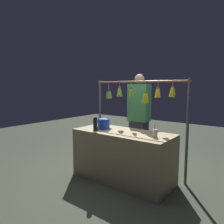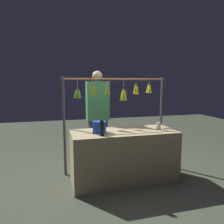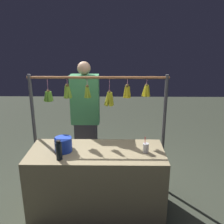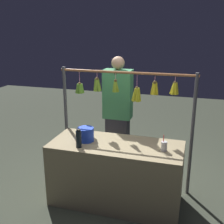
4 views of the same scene
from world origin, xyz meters
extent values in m
plane|color=#3C4234|center=(0.00, 0.00, 0.00)|extent=(12.00, 12.00, 0.00)
cube|color=tan|center=(0.00, 0.00, 0.40)|extent=(1.63, 0.69, 0.80)
cylinder|color=#4C4C51|center=(-0.88, -0.46, 0.83)|extent=(0.04, 0.04, 1.65)
cylinder|color=#4C4C51|center=(0.88, -0.46, 0.83)|extent=(0.04, 0.04, 1.65)
cylinder|color=#9E6038|center=(0.00, -0.46, 1.61)|extent=(1.83, 0.03, 0.03)
torus|color=black|center=(-0.63, -0.46, 1.59)|extent=(0.04, 0.01, 0.04)
cylinder|color=pink|center=(-0.63, -0.46, 1.55)|extent=(0.01, 0.01, 0.08)
sphere|color=brown|center=(-0.63, -0.46, 1.51)|extent=(0.04, 0.04, 0.04)
cylinder|color=gold|center=(-0.60, -0.46, 1.44)|extent=(0.07, 0.04, 0.15)
cylinder|color=gold|center=(-0.61, -0.44, 1.44)|extent=(0.05, 0.07, 0.15)
cylinder|color=gold|center=(-0.64, -0.44, 1.44)|extent=(0.05, 0.06, 0.15)
cylinder|color=gold|center=(-0.65, -0.46, 1.44)|extent=(0.05, 0.04, 0.15)
cylinder|color=gold|center=(-0.64, -0.48, 1.44)|extent=(0.05, 0.06, 0.15)
cylinder|color=gold|center=(-0.61, -0.48, 1.44)|extent=(0.05, 0.06, 0.15)
torus|color=black|center=(-0.38, -0.46, 1.59)|extent=(0.04, 0.01, 0.04)
cylinder|color=pink|center=(-0.38, -0.46, 1.55)|extent=(0.01, 0.01, 0.09)
sphere|color=brown|center=(-0.38, -0.46, 1.50)|extent=(0.05, 0.05, 0.05)
cylinder|color=gold|center=(-0.36, -0.46, 1.42)|extent=(0.06, 0.04, 0.16)
cylinder|color=gold|center=(-0.38, -0.44, 1.42)|extent=(0.04, 0.08, 0.16)
cylinder|color=gold|center=(-0.40, -0.46, 1.42)|extent=(0.06, 0.04, 0.16)
cylinder|color=gold|center=(-0.37, -0.48, 1.42)|extent=(0.04, 0.08, 0.16)
torus|color=black|center=(-0.15, -0.46, 1.59)|extent=(0.04, 0.01, 0.04)
cylinder|color=pink|center=(-0.15, -0.46, 1.50)|extent=(0.01, 0.01, 0.17)
sphere|color=brown|center=(-0.15, -0.46, 1.42)|extent=(0.05, 0.05, 0.05)
cylinder|color=gold|center=(-0.12, -0.46, 1.33)|extent=(0.08, 0.04, 0.18)
cylinder|color=gold|center=(-0.12, -0.44, 1.33)|extent=(0.06, 0.06, 0.18)
cylinder|color=gold|center=(-0.16, -0.43, 1.33)|extent=(0.04, 0.06, 0.18)
cylinder|color=gold|center=(-0.17, -0.44, 1.33)|extent=(0.05, 0.05, 0.18)
cylinder|color=gold|center=(-0.18, -0.47, 1.33)|extent=(0.06, 0.04, 0.18)
cylinder|color=gold|center=(-0.15, -0.49, 1.33)|extent=(0.04, 0.08, 0.18)
cylinder|color=gold|center=(-0.13, -0.48, 1.33)|extent=(0.06, 0.07, 0.18)
torus|color=black|center=(0.14, -0.46, 1.59)|extent=(0.04, 0.02, 0.04)
cylinder|color=pink|center=(0.14, -0.46, 1.55)|extent=(0.01, 0.01, 0.09)
sphere|color=brown|center=(0.14, -0.46, 1.50)|extent=(0.04, 0.04, 0.04)
cylinder|color=#8DAC28|center=(0.16, -0.46, 1.42)|extent=(0.05, 0.03, 0.16)
cylinder|color=#8DAC28|center=(0.14, -0.44, 1.42)|extent=(0.04, 0.07, 0.16)
cylinder|color=#8DAC28|center=(0.12, -0.46, 1.42)|extent=(0.07, 0.03, 0.16)
cylinder|color=#8DAC28|center=(0.14, -0.47, 1.42)|extent=(0.03, 0.05, 0.16)
torus|color=black|center=(0.40, -0.46, 1.59)|extent=(0.04, 0.01, 0.04)
cylinder|color=pink|center=(0.40, -0.46, 1.55)|extent=(0.01, 0.01, 0.08)
sphere|color=brown|center=(0.40, -0.46, 1.51)|extent=(0.05, 0.05, 0.05)
cylinder|color=#78A52B|center=(0.42, -0.46, 1.42)|extent=(0.06, 0.04, 0.17)
cylinder|color=#78A52B|center=(0.40, -0.44, 1.42)|extent=(0.05, 0.08, 0.17)
cylinder|color=#78A52B|center=(0.38, -0.44, 1.42)|extent=(0.07, 0.07, 0.18)
cylinder|color=#78A52B|center=(0.38, -0.47, 1.42)|extent=(0.07, 0.05, 0.17)
cylinder|color=#78A52B|center=(0.41, -0.48, 1.42)|extent=(0.05, 0.08, 0.17)
torus|color=black|center=(0.65, -0.46, 1.59)|extent=(0.04, 0.01, 0.04)
cylinder|color=pink|center=(0.65, -0.46, 1.51)|extent=(0.01, 0.01, 0.17)
sphere|color=brown|center=(0.65, -0.46, 1.43)|extent=(0.05, 0.05, 0.05)
cylinder|color=#609E2D|center=(0.69, -0.46, 1.36)|extent=(0.07, 0.04, 0.14)
cylinder|color=#609E2D|center=(0.67, -0.44, 1.36)|extent=(0.05, 0.05, 0.14)
cylinder|color=#609E2D|center=(0.64, -0.43, 1.36)|extent=(0.05, 0.06, 0.14)
cylinder|color=#609E2D|center=(0.63, -0.44, 1.36)|extent=(0.07, 0.05, 0.14)
cylinder|color=#609E2D|center=(0.62, -0.47, 1.36)|extent=(0.06, 0.04, 0.14)
cylinder|color=#609E2D|center=(0.65, -0.49, 1.36)|extent=(0.04, 0.07, 0.14)
cylinder|color=#609E2D|center=(0.67, -0.48, 1.36)|extent=(0.06, 0.06, 0.14)
cylinder|color=black|center=(0.40, 0.22, 0.91)|extent=(0.07, 0.07, 0.20)
cylinder|color=black|center=(0.40, 0.22, 1.02)|extent=(0.05, 0.05, 0.02)
cylinder|color=blue|center=(0.39, 0.01, 0.89)|extent=(0.20, 0.20, 0.17)
cylinder|color=silver|center=(-0.58, 0.03, 0.86)|extent=(0.07, 0.07, 0.11)
cylinder|color=red|center=(-0.57, 0.03, 0.90)|extent=(0.01, 0.03, 0.19)
cube|color=#2D2D38|center=(0.23, -0.90, 0.42)|extent=(0.34, 0.23, 0.84)
cube|color=#3F8C59|center=(0.23, -0.90, 1.21)|extent=(0.42, 0.23, 0.74)
sphere|color=tan|center=(0.23, -0.90, 1.67)|extent=(0.19, 0.19, 0.19)
camera|label=1|loc=(-1.91, 2.75, 1.53)|focal=33.81mm
camera|label=2|loc=(1.06, 3.17, 1.55)|focal=35.04mm
camera|label=3|loc=(-0.22, 2.71, 2.14)|focal=39.99mm
camera|label=4|loc=(-0.87, 3.09, 2.20)|focal=45.64mm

